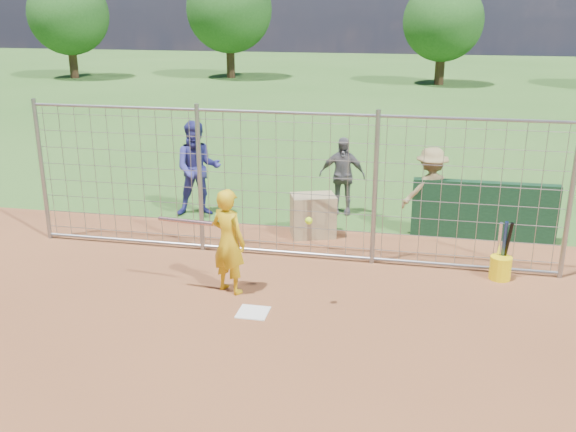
% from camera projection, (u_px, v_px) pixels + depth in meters
% --- Properties ---
extents(ground, '(100.00, 100.00, 0.00)m').
position_uv_depth(ground, '(257.00, 307.00, 9.28)').
color(ground, '#2D591E').
rests_on(ground, ground).
extents(home_plate, '(0.43, 0.43, 0.02)m').
position_uv_depth(home_plate, '(253.00, 312.00, 9.09)').
color(home_plate, silver).
rests_on(home_plate, ground).
extents(dugout_wall, '(2.60, 0.20, 1.10)m').
position_uv_depth(dugout_wall, '(483.00, 211.00, 11.80)').
color(dugout_wall, '#11381E').
rests_on(dugout_wall, ground).
extents(batter, '(0.70, 0.60, 1.62)m').
position_uv_depth(batter, '(229.00, 241.00, 9.54)').
color(batter, gold).
rests_on(batter, ground).
extents(bystander_a, '(1.14, 1.01, 1.96)m').
position_uv_depth(bystander_a, '(198.00, 169.00, 13.06)').
color(bystander_a, navy).
rests_on(bystander_a, ground).
extents(bystander_b, '(0.96, 0.43, 1.62)m').
position_uv_depth(bystander_b, '(342.00, 176.00, 13.20)').
color(bystander_b, '#5A595E').
rests_on(bystander_b, ground).
extents(bystander_c, '(1.24, 1.01, 1.67)m').
position_uv_depth(bystander_c, '(430.00, 191.00, 12.02)').
color(bystander_c, olive).
rests_on(bystander_c, ground).
extents(equipment_bin, '(0.94, 0.79, 0.80)m').
position_uv_depth(equipment_bin, '(313.00, 216.00, 12.01)').
color(equipment_bin, tan).
rests_on(equipment_bin, ground).
extents(equipment_in_play, '(2.34, 0.29, 0.27)m').
position_uv_depth(equipment_in_play, '(214.00, 221.00, 9.23)').
color(equipment_in_play, silver).
rests_on(equipment_in_play, ground).
extents(bucket_with_bats, '(0.34, 0.36, 0.97)m').
position_uv_depth(bucket_with_bats, '(501.00, 265.00, 10.16)').
color(bucket_with_bats, yellow).
rests_on(bucket_with_bats, ground).
extents(backstop_fence, '(9.08, 0.08, 2.60)m').
position_uv_depth(backstop_fence, '(285.00, 187.00, 10.75)').
color(backstop_fence, gray).
rests_on(backstop_fence, ground).
extents(tree_line, '(44.66, 6.72, 6.48)m').
position_uv_depth(tree_line, '(446.00, 13.00, 33.65)').
color(tree_line, '#3F2B19').
rests_on(tree_line, ground).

